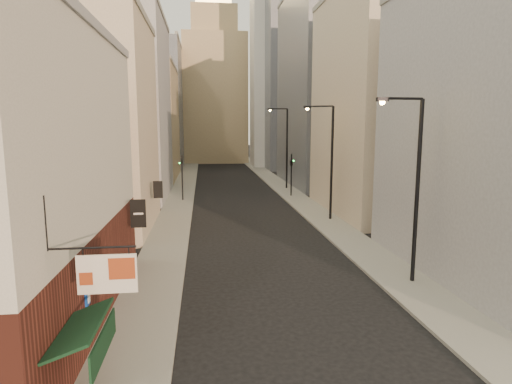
% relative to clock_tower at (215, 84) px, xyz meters
% --- Properties ---
extents(sidewalk_left, '(3.00, 140.00, 0.15)m').
position_rel_clock_tower_xyz_m(sidewalk_left, '(-5.50, -37.00, -17.56)').
color(sidewalk_left, gray).
rests_on(sidewalk_left, ground).
extents(sidewalk_right, '(3.00, 140.00, 0.15)m').
position_rel_clock_tower_xyz_m(sidewalk_right, '(7.50, -37.00, -17.56)').
color(sidewalk_right, gray).
rests_on(sidewalk_right, ground).
extents(near_building_left, '(8.30, 23.04, 12.30)m').
position_rel_clock_tower_xyz_m(near_building_left, '(-9.99, -83.00, -11.61)').
color(near_building_left, '#5D271E').
rests_on(near_building_left, ground).
extents(left_bldg_beige, '(8.00, 12.00, 16.00)m').
position_rel_clock_tower_xyz_m(left_bldg_beige, '(-11.00, -66.00, -9.63)').
color(left_bldg_beige, tan).
rests_on(left_bldg_beige, ground).
extents(left_bldg_grey, '(8.00, 16.00, 20.00)m').
position_rel_clock_tower_xyz_m(left_bldg_grey, '(-11.00, -50.00, -7.63)').
color(left_bldg_grey, gray).
rests_on(left_bldg_grey, ground).
extents(left_bldg_tan, '(8.00, 18.00, 17.00)m').
position_rel_clock_tower_xyz_m(left_bldg_tan, '(-11.00, -32.00, -9.13)').
color(left_bldg_tan, tan).
rests_on(left_bldg_tan, ground).
extents(left_bldg_wingrid, '(8.00, 20.00, 24.00)m').
position_rel_clock_tower_xyz_m(left_bldg_wingrid, '(-11.00, -12.00, -5.63)').
color(left_bldg_wingrid, gray).
rests_on(left_bldg_wingrid, ground).
extents(right_bldg_grey, '(8.00, 16.00, 16.00)m').
position_rel_clock_tower_xyz_m(right_bldg_grey, '(13.00, -80.00, -9.63)').
color(right_bldg_grey, gray).
rests_on(right_bldg_grey, ground).
extents(right_bldg_beige, '(8.00, 16.00, 20.00)m').
position_rel_clock_tower_xyz_m(right_bldg_beige, '(13.00, -62.00, -7.63)').
color(right_bldg_beige, tan).
rests_on(right_bldg_beige, ground).
extents(right_bldg_wingrid, '(8.00, 20.00, 26.00)m').
position_rel_clock_tower_xyz_m(right_bldg_wingrid, '(13.00, -42.00, -4.63)').
color(right_bldg_wingrid, gray).
rests_on(right_bldg_wingrid, ground).
extents(highrise, '(21.00, 23.00, 51.20)m').
position_rel_clock_tower_xyz_m(highrise, '(19.00, -14.00, 8.02)').
color(highrise, gray).
rests_on(highrise, ground).
extents(clock_tower, '(14.00, 14.00, 44.90)m').
position_rel_clock_tower_xyz_m(clock_tower, '(0.00, 0.00, 0.00)').
color(clock_tower, tan).
rests_on(clock_tower, ground).
extents(white_tower, '(8.00, 8.00, 41.50)m').
position_rel_clock_tower_xyz_m(white_tower, '(11.00, -14.00, 0.97)').
color(white_tower, silver).
rests_on(white_tower, ground).
extents(streetlamp_near, '(2.50, 0.34, 9.53)m').
position_rel_clock_tower_xyz_m(streetlamp_near, '(7.64, -80.34, -12.19)').
color(streetlamp_near, black).
rests_on(streetlamp_near, ground).
extents(streetlamp_mid, '(2.47, 1.09, 9.87)m').
position_rel_clock_tower_xyz_m(streetlamp_mid, '(7.81, -65.04, -12.00)').
color(streetlamp_mid, black).
rests_on(streetlamp_mid, ground).
extents(streetlamp_far, '(2.72, 0.59, 10.39)m').
position_rel_clock_tower_xyz_m(streetlamp_far, '(7.59, -46.26, -11.70)').
color(streetlamp_far, black).
rests_on(streetlamp_far, ground).
extents(traffic_light_left, '(0.61, 0.57, 5.00)m').
position_rel_clock_tower_xyz_m(traffic_light_left, '(-5.18, -53.77, -13.95)').
color(traffic_light_left, black).
rests_on(traffic_light_left, ground).
extents(traffic_light_right, '(0.65, 0.63, 5.00)m').
position_rel_clock_tower_xyz_m(traffic_light_right, '(7.22, -52.28, -13.90)').
color(traffic_light_right, black).
rests_on(traffic_light_right, ground).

